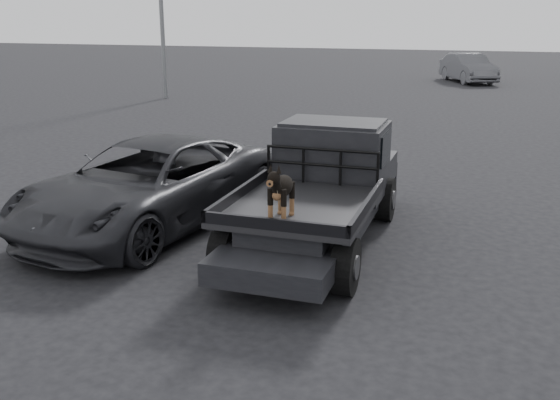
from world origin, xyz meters
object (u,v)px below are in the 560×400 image
(parked_suv, at_px, (149,185))
(distant_car_a, at_px, (468,68))
(dog, at_px, (281,191))
(flatbed_ute, at_px, (318,215))

(parked_suv, height_order, distant_car_a, distant_car_a)
(dog, height_order, parked_suv, dog)
(distant_car_a, bearing_deg, dog, -117.43)
(flatbed_ute, distance_m, parked_suv, 2.94)
(dog, bearing_deg, flatbed_ute, 88.14)
(dog, relative_size, parked_suv, 0.14)
(flatbed_ute, relative_size, dog, 7.30)
(parked_suv, bearing_deg, distant_car_a, 90.68)
(flatbed_ute, relative_size, parked_suv, 1.03)
(parked_suv, bearing_deg, dog, -19.03)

